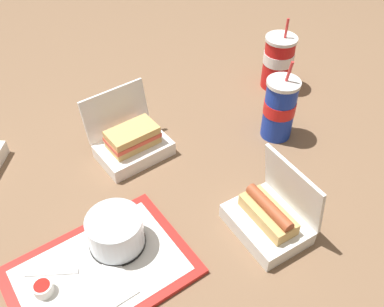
# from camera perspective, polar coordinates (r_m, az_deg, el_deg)

# --- Properties ---
(ground_plane) EXTENTS (3.20, 3.20, 0.00)m
(ground_plane) POSITION_cam_1_polar(r_m,az_deg,el_deg) (1.13, -2.26, -1.92)
(ground_plane) COLOR brown
(food_tray) EXTENTS (0.39, 0.28, 0.01)m
(food_tray) POSITION_cam_1_polar(r_m,az_deg,el_deg) (0.95, -12.04, -15.16)
(food_tray) COLOR red
(food_tray) RESTS_ON ground_plane
(cake_container) EXTENTS (0.12, 0.12, 0.08)m
(cake_container) POSITION_cam_1_polar(r_m,az_deg,el_deg) (0.94, -10.14, -10.31)
(cake_container) COLOR black
(cake_container) RESTS_ON food_tray
(ketchup_cup) EXTENTS (0.04, 0.04, 0.02)m
(ketchup_cup) POSITION_cam_1_polar(r_m,az_deg,el_deg) (0.94, -19.26, -16.59)
(ketchup_cup) COLOR white
(ketchup_cup) RESTS_ON food_tray
(napkin_stack) EXTENTS (0.10, 0.10, 0.00)m
(napkin_stack) POSITION_cam_1_polar(r_m,az_deg,el_deg) (0.92, -11.45, -17.03)
(napkin_stack) COLOR white
(napkin_stack) RESTS_ON food_tray
(plastic_fork) EXTENTS (0.10, 0.07, 0.00)m
(plastic_fork) POSITION_cam_1_polar(r_m,az_deg,el_deg) (0.96, -18.22, -14.81)
(plastic_fork) COLOR white
(plastic_fork) RESTS_ON food_tray
(clamshell_hotdog_right) EXTENTS (0.16, 0.19, 0.17)m
(clamshell_hotdog_right) POSITION_cam_1_polar(r_m,az_deg,el_deg) (0.98, 10.33, -8.32)
(clamshell_hotdog_right) COLOR white
(clamshell_hotdog_right) RESTS_ON ground_plane
(clamshell_sandwich_left) EXTENTS (0.19, 0.16, 0.16)m
(clamshell_sandwich_left) POSITION_cam_1_polar(r_m,az_deg,el_deg) (1.15, -8.06, 1.59)
(clamshell_sandwich_left) COLOR white
(clamshell_sandwich_left) RESTS_ON ground_plane
(soda_cup_right) EXTENTS (0.10, 0.10, 0.23)m
(soda_cup_right) POSITION_cam_1_polar(r_m,az_deg,el_deg) (1.41, 11.41, 11.97)
(soda_cup_right) COLOR red
(soda_cup_right) RESTS_ON ground_plane
(soda_cup_corner) EXTENTS (0.09, 0.09, 0.24)m
(soda_cup_corner) POSITION_cam_1_polar(r_m,az_deg,el_deg) (1.20, 11.57, 5.91)
(soda_cup_corner) COLOR #1938B7
(soda_cup_corner) RESTS_ON ground_plane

